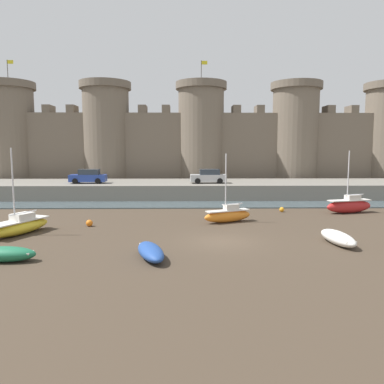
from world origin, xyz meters
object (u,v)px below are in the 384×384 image
Objects in this scene: rowboat_foreground_centre at (151,251)px; car_quay_centre_west at (209,176)px; sailboat_near_channel_right at (349,205)px; rowboat_near_channel_left at (338,238)px; car_quay_east at (88,177)px; mooring_buoy_near_channel at (282,210)px; sailboat_midflat_right at (228,215)px; mooring_buoy_off_centre at (89,223)px; rowboat_foreground_left at (4,254)px; sailboat_foreground_right at (19,226)px.

rowboat_foreground_centre is 0.89× the size of car_quay_centre_west.
sailboat_near_channel_right is 12.28m from rowboat_near_channel_left.
car_quay_centre_west is at bearing -0.31° from car_quay_east.
sailboat_near_channel_right reaches higher than mooring_buoy_near_channel.
sailboat_midflat_right reaches higher than mooring_buoy_off_centre.
rowboat_foreground_left is at bearing -170.16° from rowboat_near_channel_left.
rowboat_foreground_left is 6.66× the size of mooring_buoy_off_centre.
rowboat_foreground_centre reaches higher than mooring_buoy_near_channel.
car_quay_east is (-2.01, 24.53, 2.13)m from rowboat_foreground_left.
car_quay_centre_west is (4.46, 24.04, 2.15)m from rowboat_foreground_centre.
rowboat_foreground_centre is at bearing -126.30° from mooring_buoy_near_channel.
sailboat_near_channel_right is at bearing 17.32° from sailboat_foreground_right.
sailboat_foreground_right is (-1.96, 6.12, 0.16)m from rowboat_foreground_left.
sailboat_foreground_right reaches higher than rowboat_near_channel_left.
rowboat_near_channel_left is 17.14m from mooring_buoy_off_centre.
car_quay_east is at bearing 111.28° from rowboat_foreground_centre.
mooring_buoy_off_centre is at bearing 76.36° from rowboat_foreground_left.
rowboat_foreground_left is 0.61× the size of sailboat_midflat_right.
car_quay_east is (-13.85, 0.07, 0.00)m from car_quay_centre_west.
rowboat_near_channel_left is 11.60m from mooring_buoy_near_channel.
car_quay_centre_west is (9.75, 15.81, 2.29)m from mooring_buoy_off_centre.
sailboat_midflat_right is at bearing 38.88° from rowboat_foreground_left.
mooring_buoy_off_centre is 18.72m from car_quay_centre_west.
sailboat_foreground_right reaches higher than car_quay_centre_west.
sailboat_near_channel_right reaches higher than car_quay_east.
sailboat_midflat_right reaches higher than mooring_buoy_near_channel.
sailboat_midflat_right is 10.52m from mooring_buoy_off_centre.
car_quay_centre_west is at bearing 139.31° from sailboat_near_channel_right.
sailboat_near_channel_right is 1.33× the size of car_quay_east.
mooring_buoy_off_centre is (-15.84, -6.13, 0.03)m from mooring_buoy_near_channel.
sailboat_foreground_right is 23.03m from car_quay_centre_west.
rowboat_foreground_centre is at bearing 3.22° from rowboat_foreground_left.
car_quay_east is at bearing 90.15° from sailboat_foreground_right.
sailboat_near_channel_right reaches higher than sailboat_midflat_right.
sailboat_foreground_right is (-14.47, -3.96, -0.02)m from sailboat_midflat_right.
mooring_buoy_near_channel is 22.32m from car_quay_east.
car_quay_east is (-4.10, 15.89, 2.29)m from mooring_buoy_off_centre.
rowboat_foreground_left is 7.45× the size of mooring_buoy_near_channel.
mooring_buoy_off_centre is at bearing -165.75° from sailboat_near_channel_right.
sailboat_midflat_right is 14.52m from car_quay_centre_west.
rowboat_foreground_left is 24.71m from car_quay_east.
mooring_buoy_near_channel is (-5.89, 0.61, -0.46)m from sailboat_near_channel_right.
car_quay_centre_west is (11.85, 24.46, 2.13)m from rowboat_foreground_left.
mooring_buoy_near_channel is at bearing 39.48° from rowboat_foreground_left.
rowboat_near_channel_left is at bearing -73.03° from car_quay_centre_west.
sailboat_near_channel_right reaches higher than rowboat_near_channel_left.
rowboat_foreground_centre is at bearing -68.72° from car_quay_east.
mooring_buoy_off_centre is 0.12× the size of car_quay_east.
sailboat_midflat_right is 0.93× the size of sailboat_foreground_right.
mooring_buoy_off_centre reaches higher than mooring_buoy_near_channel.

